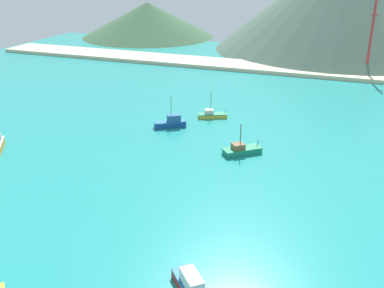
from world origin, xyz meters
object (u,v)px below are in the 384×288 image
at_px(radio_tower, 371,39).
at_px(fishing_boat_1, 171,123).
at_px(fishing_boat_8, 212,115).
at_px(fishing_boat_2, 241,150).

bearing_deg(radio_tower, fishing_boat_1, -121.18).
bearing_deg(fishing_boat_1, fishing_boat_8, 56.20).
height_order(fishing_boat_1, fishing_boat_8, fishing_boat_1).
xyz_separation_m(fishing_boat_1, fishing_boat_8, (6.52, 9.74, -0.36)).
relative_size(fishing_boat_2, radio_tower, 0.32).
xyz_separation_m(fishing_boat_2, fishing_boat_8, (-12.44, 18.85, -0.11)).
height_order(fishing_boat_2, radio_tower, radio_tower).
distance_m(fishing_boat_8, radio_tower, 66.51).
bearing_deg(fishing_boat_2, fishing_boat_1, 154.32).
distance_m(fishing_boat_1, fishing_boat_2, 21.04).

